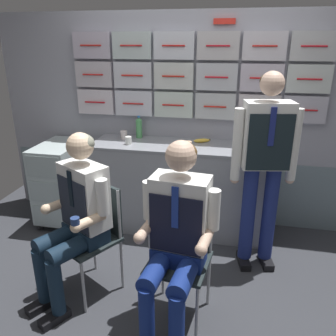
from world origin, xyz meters
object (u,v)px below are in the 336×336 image
object	(u,v)px
service_trolley	(62,180)
water_bottle_short	(261,133)
folding_chair_left	(96,226)
folding_chair_right	(183,245)
crew_member_left	(76,212)
snack_banana	(202,141)
crew_member_right	(176,231)
paper_cup_blue	(188,145)
crew_member_standing	(265,158)

from	to	relation	value
service_trolley	water_bottle_short	bearing A→B (deg)	4.45
folding_chair_left	folding_chair_right	xyz separation A→B (m)	(0.70, -0.12, 0.00)
crew_member_left	snack_banana	world-z (taller)	crew_member_left
crew_member_right	water_bottle_short	size ratio (longest dim) A/B	4.47
crew_member_right	water_bottle_short	world-z (taller)	crew_member_right
folding_chair_left	crew_member_left	distance (m)	0.24
crew_member_left	water_bottle_short	size ratio (longest dim) A/B	4.39
crew_member_left	folding_chair_right	distance (m)	0.80
water_bottle_short	paper_cup_blue	distance (m)	0.69
water_bottle_short	paper_cup_blue	xyz separation A→B (m)	(-0.67, -0.17, -0.11)
crew_member_left	water_bottle_short	bearing A→B (deg)	43.11
crew_member_standing	snack_banana	size ratio (longest dim) A/B	9.70
crew_member_left	crew_member_standing	xyz separation A→B (m)	(1.32, 0.69, 0.28)
folding_chair_left	paper_cup_blue	distance (m)	1.16
crew_member_right	paper_cup_blue	world-z (taller)	crew_member_right
crew_member_left	paper_cup_blue	xyz separation A→B (m)	(0.65, 1.06, 0.23)
service_trolley	crew_member_left	bearing A→B (deg)	-56.27
folding_chair_right	crew_member_right	distance (m)	0.25
crew_member_left	crew_member_right	distance (m)	0.77
crew_member_left	crew_member_right	bearing A→B (deg)	-10.50
service_trolley	snack_banana	bearing A→B (deg)	8.21
folding_chair_left	paper_cup_blue	xyz separation A→B (m)	(0.57, 0.92, 0.42)
snack_banana	paper_cup_blue	bearing A→B (deg)	-116.08
folding_chair_left	crew_member_standing	xyz separation A→B (m)	(1.24, 0.55, 0.46)
service_trolley	folding_chair_left	xyz separation A→B (m)	(0.79, -0.93, 0.07)
service_trolley	folding_chair_right	xyz separation A→B (m)	(1.49, -1.05, 0.07)
service_trolley	crew_member_standing	xyz separation A→B (m)	(2.04, -0.38, 0.53)
water_bottle_short	paper_cup_blue	world-z (taller)	water_bottle_short
crew_member_right	paper_cup_blue	bearing A→B (deg)	95.44
crew_member_left	folding_chair_right	world-z (taller)	crew_member_left
service_trolley	snack_banana	distance (m)	1.56
folding_chair_left	snack_banana	bearing A→B (deg)	59.51
water_bottle_short	snack_banana	world-z (taller)	water_bottle_short
crew_member_right	paper_cup_blue	xyz separation A→B (m)	(-0.11, 1.20, 0.22)
folding_chair_right	paper_cup_blue	bearing A→B (deg)	97.26
snack_banana	folding_chair_left	bearing A→B (deg)	-120.49
folding_chair_left	crew_member_left	size ratio (longest dim) A/B	0.67
folding_chair_left	folding_chair_right	size ratio (longest dim) A/B	1.00
service_trolley	folding_chair_right	bearing A→B (deg)	-35.21
folding_chair_left	crew_member_standing	distance (m)	1.44
water_bottle_short	folding_chair_right	bearing A→B (deg)	-113.73
crew_member_left	snack_banana	bearing A→B (deg)	59.57
folding_chair_left	paper_cup_blue	bearing A→B (deg)	58.52
folding_chair_right	crew_member_right	bearing A→B (deg)	-96.80
service_trolley	folding_chair_left	world-z (taller)	service_trolley
crew_member_standing	snack_banana	world-z (taller)	crew_member_standing
folding_chair_right	snack_banana	distance (m)	1.33
crew_member_right	snack_banana	bearing A→B (deg)	90.29
crew_member_right	water_bottle_short	xyz separation A→B (m)	(0.55, 1.37, 0.32)
folding_chair_right	water_bottle_short	xyz separation A→B (m)	(0.53, 1.21, 0.52)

